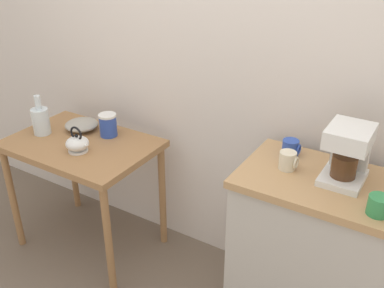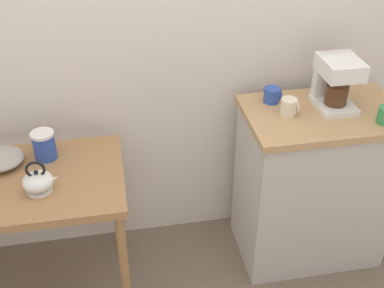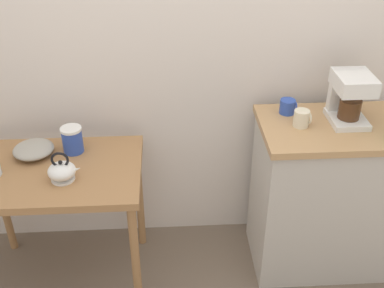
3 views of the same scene
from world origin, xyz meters
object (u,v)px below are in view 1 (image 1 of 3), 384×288
(canister_enamel, at_px, (108,125))
(mug_small_cream, at_px, (288,161))
(teakettle, at_px, (78,143))
(bowl_stoneware, at_px, (82,125))
(glass_carafe_vase, at_px, (41,120))
(coffee_maker, at_px, (348,150))
(mug_blue, at_px, (291,148))
(mug_tall_green, at_px, (379,206))

(canister_enamel, bearing_deg, mug_small_cream, -3.93)
(teakettle, bearing_deg, bowl_stoneware, 129.89)
(canister_enamel, bearing_deg, glass_carafe_vase, -152.69)
(bowl_stoneware, bearing_deg, teakettle, -50.11)
(glass_carafe_vase, relative_size, coffee_maker, 0.96)
(glass_carafe_vase, xyz_separation_m, mug_blue, (1.51, 0.25, 0.11))
(mug_blue, distance_m, mug_tall_green, 0.55)
(canister_enamel, relative_size, coffee_maker, 0.54)
(mug_blue, relative_size, mug_small_cream, 1.01)
(canister_enamel, height_order, coffee_maker, coffee_maker)
(bowl_stoneware, height_order, canister_enamel, canister_enamel)
(coffee_maker, relative_size, mug_small_cream, 3.00)
(teakettle, xyz_separation_m, mug_small_cream, (1.18, 0.17, 0.15))
(coffee_maker, distance_m, mug_small_cream, 0.27)
(bowl_stoneware, height_order, mug_tall_green, mug_tall_green)
(teakettle, height_order, mug_small_cream, mug_small_cream)
(glass_carafe_vase, relative_size, mug_blue, 2.85)
(canister_enamel, xyz_separation_m, mug_small_cream, (1.17, -0.08, 0.13))
(mug_small_cream, bearing_deg, coffee_maker, 11.69)
(bowl_stoneware, bearing_deg, mug_blue, 3.74)
(glass_carafe_vase, distance_m, canister_enamel, 0.42)
(bowl_stoneware, bearing_deg, coffee_maker, -0.10)
(teakettle, distance_m, mug_tall_green, 1.62)
(glass_carafe_vase, height_order, canister_enamel, glass_carafe_vase)
(mug_tall_green, bearing_deg, mug_blue, 148.10)
(teakettle, height_order, mug_blue, mug_blue)
(teakettle, distance_m, glass_carafe_vase, 0.37)
(teakettle, height_order, canister_enamel, teakettle)
(canister_enamel, height_order, mug_tall_green, mug_tall_green)
(canister_enamel, bearing_deg, mug_blue, 3.05)
(mug_small_cream, bearing_deg, canister_enamel, 176.07)
(canister_enamel, xyz_separation_m, mug_tall_green, (1.60, -0.23, 0.13))
(glass_carafe_vase, bearing_deg, canister_enamel, 27.31)
(teakettle, relative_size, mug_tall_green, 1.74)
(glass_carafe_vase, height_order, mug_tall_green, glass_carafe_vase)
(coffee_maker, xyz_separation_m, mug_blue, (-0.28, 0.09, -0.10))
(mug_blue, xyz_separation_m, mug_small_cream, (0.04, -0.14, 0.01))
(teakettle, bearing_deg, coffee_maker, 8.80)
(teakettle, height_order, glass_carafe_vase, glass_carafe_vase)
(coffee_maker, bearing_deg, canister_enamel, 178.80)
(bowl_stoneware, relative_size, teakettle, 1.27)
(bowl_stoneware, relative_size, mug_small_cream, 2.39)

